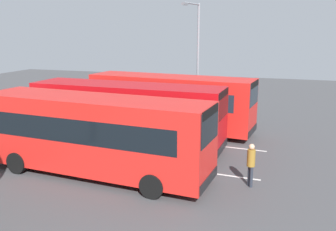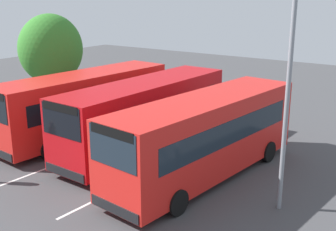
{
  "view_description": "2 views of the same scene",
  "coord_description": "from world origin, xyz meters",
  "px_view_note": "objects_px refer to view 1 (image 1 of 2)",
  "views": [
    {
      "loc": [
        7.09,
        -17.03,
        6.05
      ],
      "look_at": [
        1.09,
        1.28,
        1.59
      ],
      "focal_mm": 39.49,
      "sensor_mm": 36.0,
      "label": 1
    },
    {
      "loc": [
        14.63,
        12.06,
        7.33
      ],
      "look_at": [
        -1.16,
        0.96,
        1.79
      ],
      "focal_mm": 45.64,
      "sensor_mm": 36.0,
      "label": 2
    }
  ],
  "objects_px": {
    "bus_center_right": "(171,101)",
    "street_lamp": "(197,54)",
    "bus_far_left": "(94,133)",
    "pedestrian": "(251,161)",
    "bus_center_left": "(127,114)"
  },
  "relations": [
    {
      "from": "bus_center_right",
      "to": "street_lamp",
      "type": "height_order",
      "value": "street_lamp"
    },
    {
      "from": "bus_far_left",
      "to": "street_lamp",
      "type": "distance_m",
      "value": 11.47
    },
    {
      "from": "bus_far_left",
      "to": "pedestrian",
      "type": "distance_m",
      "value": 6.5
    },
    {
      "from": "bus_far_left",
      "to": "bus_center_right",
      "type": "relative_size",
      "value": 1.0
    },
    {
      "from": "bus_far_left",
      "to": "bus_center_left",
      "type": "bearing_deg",
      "value": 97.67
    },
    {
      "from": "bus_center_left",
      "to": "pedestrian",
      "type": "distance_m",
      "value": 7.33
    },
    {
      "from": "bus_center_right",
      "to": "street_lamp",
      "type": "bearing_deg",
      "value": 82.66
    },
    {
      "from": "bus_center_left",
      "to": "pedestrian",
      "type": "height_order",
      "value": "bus_center_left"
    },
    {
      "from": "bus_far_left",
      "to": "street_lamp",
      "type": "height_order",
      "value": "street_lamp"
    },
    {
      "from": "pedestrian",
      "to": "bus_center_right",
      "type": "bearing_deg",
      "value": -85.95
    },
    {
      "from": "pedestrian",
      "to": "street_lamp",
      "type": "xyz_separation_m",
      "value": [
        -4.76,
        10.24,
        3.44
      ]
    },
    {
      "from": "bus_far_left",
      "to": "pedestrian",
      "type": "relative_size",
      "value": 5.82
    },
    {
      "from": "bus_center_left",
      "to": "pedestrian",
      "type": "relative_size",
      "value": 5.77
    },
    {
      "from": "bus_center_right",
      "to": "street_lamp",
      "type": "distance_m",
      "value": 4.28
    },
    {
      "from": "bus_center_left",
      "to": "bus_center_right",
      "type": "height_order",
      "value": "same"
    }
  ]
}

